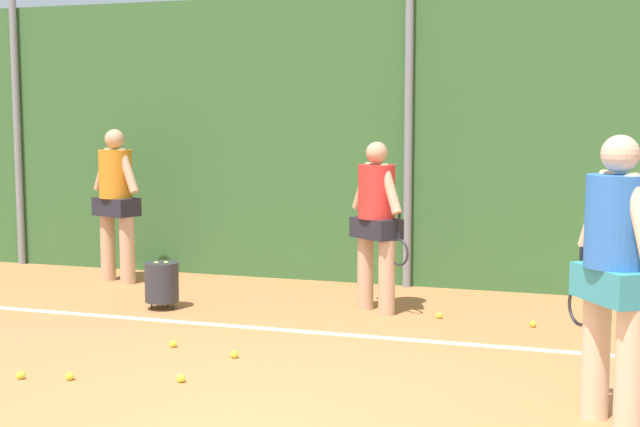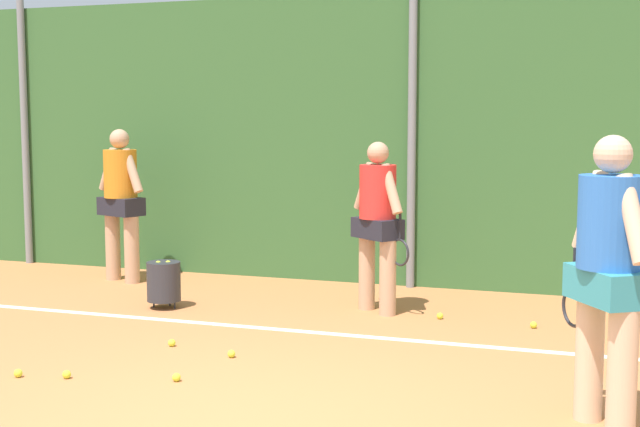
{
  "view_description": "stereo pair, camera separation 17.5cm",
  "coord_description": "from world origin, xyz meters",
  "px_view_note": "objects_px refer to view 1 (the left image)",
  "views": [
    {
      "loc": [
        2.12,
        -5.17,
        2.05
      ],
      "look_at": [
        -0.41,
        2.86,
        1.11
      ],
      "focal_mm": 48.99,
      "sensor_mm": 36.0,
      "label": 1
    },
    {
      "loc": [
        2.29,
        -5.12,
        2.05
      ],
      "look_at": [
        -0.41,
        2.86,
        1.11
      ],
      "focal_mm": 48.99,
      "sensor_mm": 36.0,
      "label": 2
    }
  ],
  "objects_px": {
    "ball_hopper": "(162,282)",
    "tennis_ball_5": "(439,315)",
    "tennis_ball_8": "(181,378)",
    "player_foreground_near": "(616,265)",
    "tennis_ball_1": "(234,354)",
    "player_midcourt": "(377,217)",
    "tennis_ball_9": "(173,344)",
    "tennis_ball_7": "(21,375)",
    "tennis_ball_0": "(533,324)",
    "player_backcourt_far": "(116,197)",
    "tennis_ball_4": "(70,376)"
  },
  "relations": [
    {
      "from": "tennis_ball_0",
      "to": "tennis_ball_8",
      "type": "bearing_deg",
      "value": -133.09
    },
    {
      "from": "ball_hopper",
      "to": "tennis_ball_5",
      "type": "relative_size",
      "value": 7.78
    },
    {
      "from": "tennis_ball_5",
      "to": "tennis_ball_9",
      "type": "relative_size",
      "value": 1.0
    },
    {
      "from": "player_foreground_near",
      "to": "player_midcourt",
      "type": "height_order",
      "value": "player_foreground_near"
    },
    {
      "from": "player_midcourt",
      "to": "tennis_ball_9",
      "type": "distance_m",
      "value": 2.56
    },
    {
      "from": "tennis_ball_0",
      "to": "tennis_ball_1",
      "type": "distance_m",
      "value": 3.01
    },
    {
      "from": "ball_hopper",
      "to": "tennis_ball_8",
      "type": "height_order",
      "value": "ball_hopper"
    },
    {
      "from": "tennis_ball_1",
      "to": "tennis_ball_7",
      "type": "height_order",
      "value": "same"
    },
    {
      "from": "player_backcourt_far",
      "to": "tennis_ball_0",
      "type": "xyz_separation_m",
      "value": [
        5.08,
        -0.86,
        -1.03
      ]
    },
    {
      "from": "player_midcourt",
      "to": "player_foreground_near",
      "type": "bearing_deg",
      "value": -14.9
    },
    {
      "from": "player_foreground_near",
      "to": "tennis_ball_1",
      "type": "height_order",
      "value": "player_foreground_near"
    },
    {
      "from": "player_midcourt",
      "to": "player_backcourt_far",
      "type": "relative_size",
      "value": 0.95
    },
    {
      "from": "player_midcourt",
      "to": "ball_hopper",
      "type": "height_order",
      "value": "player_midcourt"
    },
    {
      "from": "tennis_ball_5",
      "to": "ball_hopper",
      "type": "bearing_deg",
      "value": -171.45
    },
    {
      "from": "tennis_ball_0",
      "to": "tennis_ball_9",
      "type": "height_order",
      "value": "same"
    },
    {
      "from": "tennis_ball_1",
      "to": "tennis_ball_4",
      "type": "relative_size",
      "value": 1.0
    },
    {
      "from": "player_midcourt",
      "to": "tennis_ball_7",
      "type": "xyz_separation_m",
      "value": [
        -2.08,
        -3.15,
        -0.97
      ]
    },
    {
      "from": "tennis_ball_0",
      "to": "tennis_ball_7",
      "type": "distance_m",
      "value": 4.73
    },
    {
      "from": "tennis_ball_7",
      "to": "tennis_ball_5",
      "type": "bearing_deg",
      "value": 47.63
    },
    {
      "from": "ball_hopper",
      "to": "tennis_ball_0",
      "type": "xyz_separation_m",
      "value": [
        3.84,
        0.34,
        -0.26
      ]
    },
    {
      "from": "tennis_ball_0",
      "to": "tennis_ball_4",
      "type": "relative_size",
      "value": 1.0
    },
    {
      "from": "tennis_ball_0",
      "to": "tennis_ball_5",
      "type": "distance_m",
      "value": 0.94
    },
    {
      "from": "tennis_ball_7",
      "to": "player_foreground_near",
      "type": "bearing_deg",
      "value": 3.78
    },
    {
      "from": "ball_hopper",
      "to": "tennis_ball_4",
      "type": "relative_size",
      "value": 7.78
    },
    {
      "from": "tennis_ball_7",
      "to": "tennis_ball_8",
      "type": "bearing_deg",
      "value": 13.84
    },
    {
      "from": "player_foreground_near",
      "to": "tennis_ball_1",
      "type": "relative_size",
      "value": 29.23
    },
    {
      "from": "ball_hopper",
      "to": "tennis_ball_5",
      "type": "distance_m",
      "value": 2.95
    },
    {
      "from": "ball_hopper",
      "to": "tennis_ball_5",
      "type": "bearing_deg",
      "value": 8.55
    },
    {
      "from": "tennis_ball_1",
      "to": "tennis_ball_7",
      "type": "xyz_separation_m",
      "value": [
        -1.36,
        -1.06,
        0.0
      ]
    },
    {
      "from": "tennis_ball_1",
      "to": "tennis_ball_9",
      "type": "bearing_deg",
      "value": 166.31
    },
    {
      "from": "player_foreground_near",
      "to": "tennis_ball_8",
      "type": "height_order",
      "value": "player_foreground_near"
    },
    {
      "from": "tennis_ball_4",
      "to": "player_backcourt_far",
      "type": "bearing_deg",
      "value": 115.38
    },
    {
      "from": "tennis_ball_4",
      "to": "player_foreground_near",
      "type": "bearing_deg",
      "value": 2.8
    },
    {
      "from": "ball_hopper",
      "to": "tennis_ball_1",
      "type": "distance_m",
      "value": 2.16
    },
    {
      "from": "player_midcourt",
      "to": "ball_hopper",
      "type": "distance_m",
      "value": 2.39
    },
    {
      "from": "tennis_ball_4",
      "to": "tennis_ball_9",
      "type": "distance_m",
      "value": 1.17
    },
    {
      "from": "player_midcourt",
      "to": "tennis_ball_7",
      "type": "distance_m",
      "value": 3.89
    },
    {
      "from": "player_backcourt_far",
      "to": "tennis_ball_8",
      "type": "relative_size",
      "value": 28.63
    },
    {
      "from": "tennis_ball_9",
      "to": "tennis_ball_0",
      "type": "bearing_deg",
      "value": 29.93
    },
    {
      "from": "tennis_ball_7",
      "to": "tennis_ball_8",
      "type": "relative_size",
      "value": 1.0
    },
    {
      "from": "tennis_ball_7",
      "to": "tennis_ball_1",
      "type": "bearing_deg",
      "value": 37.9
    },
    {
      "from": "ball_hopper",
      "to": "tennis_ball_7",
      "type": "bearing_deg",
      "value": -87.01
    },
    {
      "from": "player_foreground_near",
      "to": "ball_hopper",
      "type": "bearing_deg",
      "value": 29.46
    },
    {
      "from": "player_midcourt",
      "to": "tennis_ball_0",
      "type": "height_order",
      "value": "player_midcourt"
    },
    {
      "from": "ball_hopper",
      "to": "tennis_ball_9",
      "type": "bearing_deg",
      "value": -58.81
    },
    {
      "from": "tennis_ball_4",
      "to": "tennis_ball_5",
      "type": "height_order",
      "value": "same"
    },
    {
      "from": "tennis_ball_0",
      "to": "tennis_ball_1",
      "type": "bearing_deg",
      "value": -141.19
    },
    {
      "from": "tennis_ball_0",
      "to": "tennis_ball_4",
      "type": "distance_m",
      "value": 4.38
    },
    {
      "from": "player_foreground_near",
      "to": "tennis_ball_7",
      "type": "distance_m",
      "value": 4.51
    },
    {
      "from": "player_midcourt",
      "to": "tennis_ball_0",
      "type": "bearing_deg",
      "value": 29.11
    }
  ]
}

